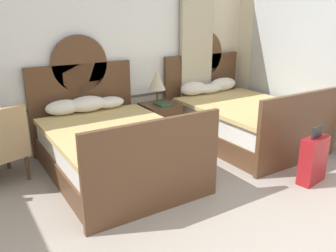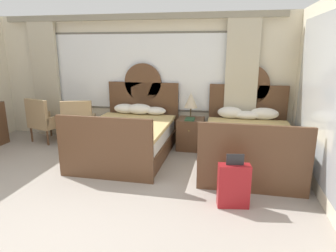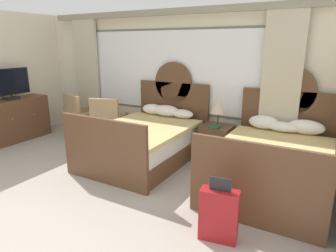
# 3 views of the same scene
# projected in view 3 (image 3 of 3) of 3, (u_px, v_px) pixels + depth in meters

# --- Properties ---
(wall_back_window) EXTENTS (6.45, 0.22, 2.70)m
(wall_back_window) POSITION_uv_depth(u_px,v_px,m) (170.00, 75.00, 6.03)
(wall_back_window) COLOR beige
(wall_back_window) RESTS_ON ground_plane
(bed_near_window) EXTENTS (1.55, 2.19, 1.69)m
(bed_near_window) POSITION_uv_depth(u_px,v_px,m) (146.00, 139.00, 5.33)
(bed_near_window) COLOR brown
(bed_near_window) RESTS_ON ground_plane
(bed_near_mirror) EXTENTS (1.55, 2.19, 1.69)m
(bed_near_mirror) POSITION_uv_depth(u_px,v_px,m) (273.00, 163.00, 4.28)
(bed_near_mirror) COLOR brown
(bed_near_mirror) RESTS_ON ground_plane
(nightstand_between_beds) EXTENTS (0.52, 0.55, 0.63)m
(nightstand_between_beds) POSITION_uv_depth(u_px,v_px,m) (216.00, 143.00, 5.35)
(nightstand_between_beds) COLOR brown
(nightstand_between_beds) RESTS_ON ground_plane
(table_lamp_on_nightstand) EXTENTS (0.27, 0.27, 0.53)m
(table_lamp_on_nightstand) POSITION_uv_depth(u_px,v_px,m) (218.00, 105.00, 5.22)
(table_lamp_on_nightstand) COLOR brown
(table_lamp_on_nightstand) RESTS_ON nightstand_between_beds
(book_on_nightstand) EXTENTS (0.18, 0.26, 0.03)m
(book_on_nightstand) POSITION_uv_depth(u_px,v_px,m) (215.00, 126.00, 5.18)
(book_on_nightstand) COLOR #285133
(book_on_nightstand) RESTS_ON nightstand_between_beds
(dresser_minibar) EXTENTS (0.53, 1.84, 0.91)m
(dresser_minibar) POSITION_uv_depth(u_px,v_px,m) (5.00, 122.00, 6.22)
(dresser_minibar) COLOR brown
(dresser_minibar) RESTS_ON ground_plane
(tv_flatscreen) EXTENTS (0.20, 0.87, 0.64)m
(tv_flatscreen) POSITION_uv_depth(u_px,v_px,m) (10.00, 84.00, 6.16)
(tv_flatscreen) COLOR black
(tv_flatscreen) RESTS_ON dresser_minibar
(armchair_by_window_left) EXTENTS (0.77, 0.77, 0.96)m
(armchair_by_window_left) POSITION_uv_depth(u_px,v_px,m) (108.00, 119.00, 6.27)
(armchair_by_window_left) COLOR tan
(armchair_by_window_left) RESTS_ON ground_plane
(armchair_by_window_centre) EXTENTS (0.77, 0.77, 0.96)m
(armchair_by_window_centre) POSITION_uv_depth(u_px,v_px,m) (80.00, 115.00, 6.66)
(armchair_by_window_centre) COLOR tan
(armchair_by_window_centre) RESTS_ON ground_plane
(suitcase_on_floor) EXTENTS (0.43, 0.24, 0.72)m
(suitcase_on_floor) POSITION_uv_depth(u_px,v_px,m) (219.00, 215.00, 3.13)
(suitcase_on_floor) COLOR maroon
(suitcase_on_floor) RESTS_ON ground_plane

